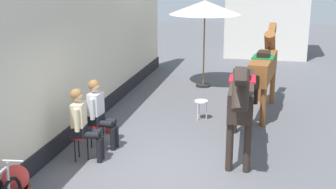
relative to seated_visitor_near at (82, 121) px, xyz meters
The scene contains 11 objects.
ground_plane 3.52m from the seated_visitor_near, 59.04° to the left, with size 40.00×40.00×0.00m, color #56565B.
pub_facade_wall 1.81m from the seated_visitor_near, 118.52° to the left, with size 0.34×14.00×3.40m.
distant_cottage 12.14m from the seated_visitor_near, 74.84° to the left, with size 3.40×2.60×3.50m.
seated_visitor_near is the anchor object (origin of this frame).
seated_visitor_far 0.68m from the seated_visitor_near, 84.74° to the left, with size 0.61×0.49×1.39m.
saddled_horse_near 3.02m from the seated_visitor_near, 19.16° to the left, with size 0.52×3.00×2.06m.
saddled_horse_far 4.96m from the seated_visitor_near, 49.69° to the left, with size 0.68×2.99×2.06m.
flower_planter_near 1.87m from the seated_visitor_near, 100.93° to the right, with size 0.43×0.43×0.64m.
cafe_parasol 6.30m from the seated_visitor_near, 76.66° to the left, with size 2.10×2.10×2.58m.
spare_stool_white 3.38m from the seated_visitor_near, 57.65° to the left, with size 0.32×0.32×0.46m.
satchel_bag 1.68m from the seated_visitor_near, 91.34° to the left, with size 0.28×0.12×0.20m, color maroon.
Camera 1 is at (1.48, -7.29, 3.49)m, focal length 48.37 mm.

